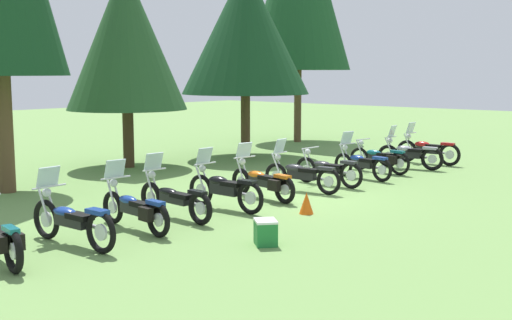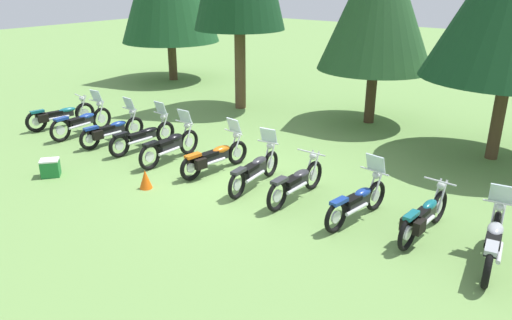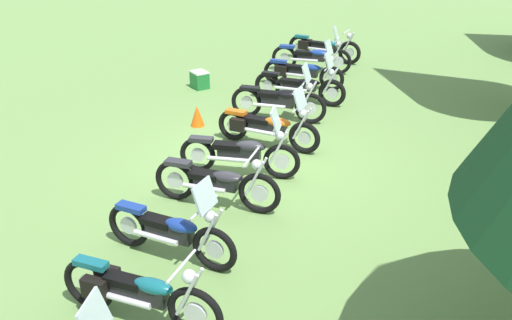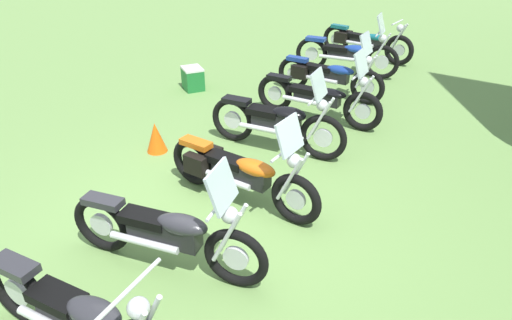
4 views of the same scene
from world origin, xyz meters
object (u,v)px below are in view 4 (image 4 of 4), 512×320
Objects in this scene: motorcycle_0 at (365,41)px; motorcycle_5 at (239,172)px; traffic_cone at (156,137)px; motorcycle_3 at (319,97)px; motorcycle_2 at (328,75)px; picnic_cooler at (193,78)px; motorcycle_4 at (278,122)px; motorcycle_7 at (79,316)px; motorcycle_6 at (167,232)px; motorcycle_1 at (347,54)px.

motorcycle_5 is at bearing -77.82° from motorcycle_0.
motorcycle_3 is at bearing 140.11° from traffic_cone.
motorcycle_2 is 1.24m from motorcycle_3.
motorcycle_0 is at bearing 144.94° from picnic_cooler.
traffic_cone is (0.88, -1.68, -0.25)m from motorcycle_4.
traffic_cone reaches higher than picnic_cooler.
motorcycle_7 is at bearing 25.11° from picnic_cooler.
motorcycle_3 is 1.04× the size of motorcycle_5.
motorcycle_6 is at bearing 90.10° from motorcycle_7.
picnic_cooler is 2.76m from traffic_cone.
motorcycle_2 is at bearing 91.64° from motorcycle_7.
motorcycle_5 is 3.81× the size of picnic_cooler.
motorcycle_4 reaches higher than motorcycle_7.
motorcycle_4 is at bearing -94.07° from motorcycle_3.
motorcycle_2 is at bearing 154.88° from traffic_cone.
motorcycle_0 reaches higher than picnic_cooler.
motorcycle_4 is at bearing -78.77° from motorcycle_0.
motorcycle_5 reaches higher than motorcycle_7.
motorcycle_3 is at bearing 96.80° from motorcycle_5.
motorcycle_3 reaches higher than motorcycle_5.
motorcycle_6 is 5.41m from picnic_cooler.
motorcycle_4 is at bearing -83.96° from motorcycle_2.
motorcycle_4 is 0.99× the size of motorcycle_5.
motorcycle_5 is (2.87, -0.04, 0.01)m from motorcycle_3.
motorcycle_0 is 4.96× the size of traffic_cone.
motorcycle_3 reaches higher than motorcycle_6.
motorcycle_4 reaches higher than motorcycle_2.
motorcycle_7 is 6.48m from picnic_cooler.
motorcycle_7 is at bearing 27.86° from traffic_cone.
picnic_cooler is at bearing 146.56° from motorcycle_4.
traffic_cone is (-3.29, -1.74, -0.21)m from motorcycle_7.
motorcycle_7 is at bearing -90.33° from motorcycle_4.
motorcycle_3 is at bearing -86.72° from motorcycle_1.
motorcycle_0 reaches higher than traffic_cone.
motorcycle_4 reaches higher than motorcycle_0.
traffic_cone is at bearing 123.74° from motorcycle_6.
picnic_cooler is at bearing -114.66° from motorcycle_0.
motorcycle_7 is 3.73m from traffic_cone.
motorcycle_1 is (1.37, -0.03, 0.05)m from motorcycle_0.
motorcycle_3 is at bearing 89.33° from motorcycle_7.
motorcycle_7 is at bearing -91.69° from motorcycle_1.
motorcycle_3 is at bearing 83.11° from picnic_cooler.
picnic_cooler is (0.87, -2.62, -0.21)m from motorcycle_2.
motorcycle_4 is 1.01× the size of motorcycle_7.
motorcycle_2 is 4.73× the size of traffic_cone.
motorcycle_4 is 4.17m from motorcycle_7.
motorcycle_3 is (1.22, 0.25, -0.00)m from motorcycle_2.
motorcycle_6 is at bearing -84.97° from motorcycle_5.
motorcycle_1 reaches higher than motorcycle_3.
motorcycle_0 is 4.07m from motorcycle_3.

